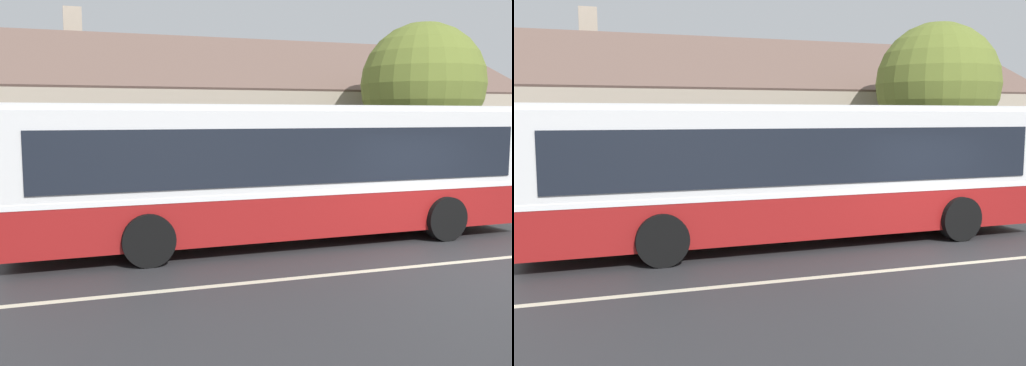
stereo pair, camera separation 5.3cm
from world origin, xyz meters
TOP-DOWN VIEW (x-y plane):
  - ground_plane at (0.00, 0.00)m, footprint 300.00×300.00m
  - sidewalk_far at (0.00, 6.00)m, footprint 60.00×3.00m
  - lane_divider_stripe at (0.00, 0.00)m, footprint 60.00×0.16m
  - community_building at (-0.65, 14.24)m, footprint 22.37×10.34m
  - transit_bus at (-2.60, 2.90)m, footprint 11.52×2.93m
  - street_tree_primary at (3.81, 6.91)m, footprint 3.91×3.91m
  - bus_stop_sign at (4.03, 4.99)m, footprint 0.36×0.07m

SIDE VIEW (x-z plane):
  - ground_plane at x=0.00m, z-range 0.00..0.00m
  - lane_divider_stripe at x=0.00m, z-range 0.00..0.01m
  - sidewalk_far at x=0.00m, z-range 0.00..0.15m
  - transit_bus at x=-2.60m, z-range 0.12..3.14m
  - bus_stop_sign at x=4.03m, z-range 0.44..2.84m
  - community_building at x=-0.65m, z-range -1.55..5.47m
  - street_tree_primary at x=3.81m, z-range 0.91..6.67m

